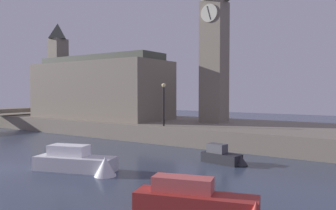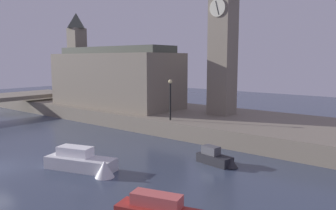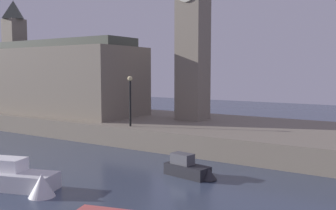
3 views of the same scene
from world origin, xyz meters
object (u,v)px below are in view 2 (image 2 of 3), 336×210
(boat_barge_dark, at_px, (217,158))
(streetlamp, at_px, (170,95))
(parliament_hall, at_px, (113,77))
(clock_tower, at_px, (223,39))
(boat_ferry_white, at_px, (85,163))

(boat_barge_dark, bearing_deg, streetlamp, 148.58)
(boat_barge_dark, bearing_deg, parliament_hall, 156.73)
(clock_tower, distance_m, parliament_hall, 14.47)
(boat_ferry_white, bearing_deg, parliament_hall, 132.77)
(clock_tower, relative_size, parliament_hall, 0.89)
(streetlamp, xyz_separation_m, boat_ferry_white, (2.04, -11.27, -3.33))
(boat_barge_dark, xyz_separation_m, boat_ferry_white, (-5.89, -6.43, 0.09))
(parliament_hall, height_order, boat_barge_dark, parliament_hall)
(clock_tower, distance_m, streetlamp, 8.21)
(clock_tower, distance_m, boat_ferry_white, 19.28)
(clock_tower, height_order, boat_ferry_white, clock_tower)
(boat_barge_dark, bearing_deg, clock_tower, 118.90)
(parliament_hall, bearing_deg, boat_ferry_white, -47.23)
(parliament_hall, relative_size, streetlamp, 4.42)
(parliament_hall, distance_m, boat_ferry_white, 20.76)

